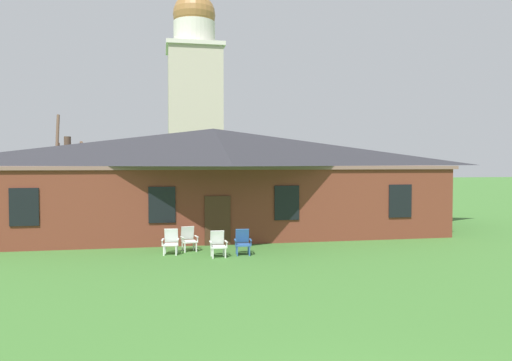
# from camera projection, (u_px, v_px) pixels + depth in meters

# --- Properties ---
(brick_building) EXTENTS (22.16, 10.40, 5.29)m
(brick_building) POSITION_uv_depth(u_px,v_px,m) (214.00, 178.00, 25.45)
(brick_building) COLOR brown
(brick_building) RESTS_ON ground
(dome_tower) EXTENTS (5.18, 5.18, 19.94)m
(dome_tower) POSITION_uv_depth(u_px,v_px,m) (195.00, 102.00, 44.85)
(dome_tower) COLOR #BCB29E
(dome_tower) RESTS_ON ground
(lawn_chair_by_porch) EXTENTS (0.69, 0.72, 0.96)m
(lawn_chair_by_porch) POSITION_uv_depth(u_px,v_px,m) (171.00, 241.00, 18.57)
(lawn_chair_by_porch) COLOR white
(lawn_chair_by_porch) RESTS_ON ground
(lawn_chair_near_door) EXTENTS (0.71, 0.75, 0.96)m
(lawn_chair_near_door) POSITION_uv_depth(u_px,v_px,m) (188.00, 238.00, 19.25)
(lawn_chair_near_door) COLOR silver
(lawn_chair_near_door) RESTS_ON ground
(lawn_chair_left_end) EXTENTS (0.65, 0.68, 0.96)m
(lawn_chair_left_end) POSITION_uv_depth(u_px,v_px,m) (218.00, 243.00, 18.05)
(lawn_chair_left_end) COLOR silver
(lawn_chair_left_end) RESTS_ON ground
(lawn_chair_middle) EXTENTS (0.67, 0.71, 0.96)m
(lawn_chair_middle) POSITION_uv_depth(u_px,v_px,m) (243.00, 241.00, 18.48)
(lawn_chair_middle) COLOR #2D5693
(lawn_chair_middle) RESTS_ON ground
(bare_tree_beside_building) EXTENTS (1.56, 1.58, 6.15)m
(bare_tree_beside_building) POSITION_uv_depth(u_px,v_px,m) (67.00, 175.00, 26.37)
(bare_tree_beside_building) COLOR brown
(bare_tree_beside_building) RESTS_ON ground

